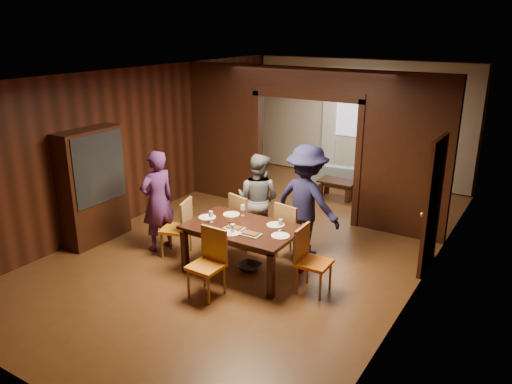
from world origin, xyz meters
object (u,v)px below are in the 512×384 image
Objects in this scene: sofa at (350,175)px; chair_near at (206,264)px; coffee_table at (337,189)px; person_navy at (306,201)px; person_grey at (258,199)px; chair_left at (176,227)px; chair_right at (314,261)px; chair_far_l at (247,220)px; chair_far_r at (293,230)px; person_purple at (157,201)px; hutch at (93,186)px; dining_table at (242,249)px.

sofa is 1.78× the size of chair_near.
person_navy is at bearing -77.10° from coffee_table.
chair_near is at bearing 93.70° from person_grey.
chair_right is (2.47, 0.09, 0.00)m from chair_left.
chair_far_l and chair_far_r have the same top height.
person_purple reaches higher than coffee_table.
hutch is (-2.40, -1.16, 0.52)m from chair_far_l.
chair_right and chair_far_r have the same top height.
chair_near is (0.10, -4.86, 0.28)m from coffee_table.
dining_table is at bearing 89.71° from chair_right.
chair_far_l is at bearing 104.81° from chair_near.
sofa is 4.20m from chair_far_l.
chair_right and chair_far_l have the same top height.
person_grey is 3.99m from sofa.
person_grey reaches higher than coffee_table.
person_grey is 2.01× the size of coffee_table.
person_grey is (1.29, 1.09, -0.06)m from person_purple.
chair_right is at bearing 74.76° from chair_left.
person_navy is at bearing 105.38° from chair_left.
hutch is at bearing 56.14° from sofa.
person_navy is 1.34m from chair_right.
hutch reaches higher than chair_right.
coffee_table is at bearing 88.21° from sofa.
person_navy is 1.92× the size of chair_far_r.
person_purple is 1.00× the size of sofa.
chair_left is at bearing 38.47° from chair_far_r.
chair_near is at bearing 83.24° from person_navy.
person_grey reaches higher than chair_near.
chair_right is 1.82m from chair_far_l.
person_navy reaches higher than chair_far_l.
chair_right is 1.13m from chair_far_r.
person_purple is 1.69m from person_grey.
chair_far_r is 0.48× the size of hutch.
person_grey is 1.65× the size of chair_right.
person_navy is 1.92× the size of chair_right.
person_purple is 1.54m from chair_far_l.
dining_table is at bearing 84.85° from sofa.
person_purple is at bearing 36.59° from person_navy.
coffee_table is (0.11, -1.01, -0.05)m from sofa.
sofa is 2.15× the size of coffee_table.
dining_table is at bearing 103.16° from person_grey.
chair_near is at bearing 118.92° from chair_far_l.
sofa is at bearing -77.32° from chair_far_l.
chair_left is (-1.14, -4.06, 0.28)m from coffee_table.
person_grey is at bearing 55.19° from chair_right.
dining_table is 1.75× the size of chair_near.
chair_left is at bearing 148.31° from chair_near.
person_purple is 1.23m from hutch.
sofa is at bearing 93.30° from chair_near.
chair_left is at bearing 90.58° from chair_right.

